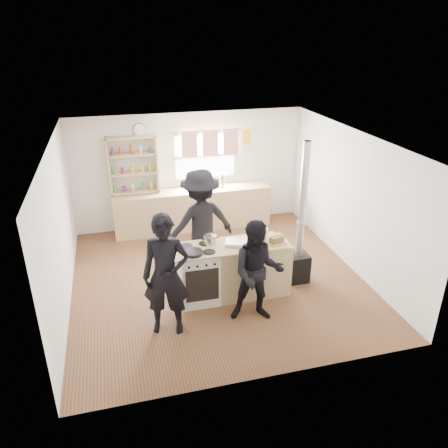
{
  "coord_description": "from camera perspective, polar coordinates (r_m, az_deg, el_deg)",
  "views": [
    {
      "loc": [
        -1.59,
        -6.51,
        4.1
      ],
      "look_at": [
        0.1,
        -0.1,
        1.1
      ],
      "focal_mm": 35.0,
      "sensor_mm": 36.0,
      "label": 1
    }
  ],
  "objects": [
    {
      "name": "person_near_left",
      "position": [
        6.21,
        -7.58,
        -6.7
      ],
      "size": [
        0.76,
        0.59,
        1.84
      ],
      "primitive_type": "imported",
      "rotation": [
        0.0,
        0.0,
        -0.24
      ],
      "color": "black",
      "rests_on": "ground"
    },
    {
      "name": "stockpot_stove",
      "position": [
        6.96,
        -1.84,
        -2.07
      ],
      "size": [
        0.2,
        0.2,
        0.17
      ],
      "color": "#BBBBBD",
      "rests_on": "cooking_island"
    },
    {
      "name": "thermos",
      "position": [
        9.52,
        -0.24,
        5.6
      ],
      "size": [
        0.1,
        0.1,
        0.27
      ],
      "primitive_type": "cylinder",
      "color": "silver",
      "rests_on": "back_counter"
    },
    {
      "name": "shelving_unit",
      "position": [
        9.23,
        -11.81,
        7.56
      ],
      "size": [
        1.0,
        0.28,
        1.2
      ],
      "color": "tan",
      "rests_on": "back_counter"
    },
    {
      "name": "roast_tray",
      "position": [
        6.94,
        1.75,
        -2.49
      ],
      "size": [
        0.44,
        0.37,
        0.06
      ],
      "color": "silver",
      "rests_on": "cooking_island"
    },
    {
      "name": "cooking_island",
      "position": [
        7.19,
        1.29,
        -6.0
      ],
      "size": [
        1.97,
        0.64,
        0.93
      ],
      "color": "silver",
      "rests_on": "ground"
    },
    {
      "name": "person_far",
      "position": [
        7.71,
        -3.06,
        0.25
      ],
      "size": [
        1.34,
        0.92,
        1.91
      ],
      "primitive_type": "imported",
      "rotation": [
        0.0,
        0.0,
        3.32
      ],
      "color": "black",
      "rests_on": "ground"
    },
    {
      "name": "ground",
      "position": [
        7.86,
        -0.87,
        -7.14
      ],
      "size": [
        5.0,
        5.0,
        0.01
      ],
      "primitive_type": "cube",
      "color": "brown",
      "rests_on": "ground"
    },
    {
      "name": "bread_board",
      "position": [
        7.04,
        6.89,
        -2.15
      ],
      "size": [
        0.32,
        0.27,
        0.12
      ],
      "color": "tan",
      "rests_on": "cooking_island"
    },
    {
      "name": "skillet_greens",
      "position": [
        6.69,
        -4.07,
        -3.73
      ],
      "size": [
        0.43,
        0.43,
        0.05
      ],
      "color": "black",
      "rests_on": "cooking_island"
    },
    {
      "name": "flue_heater",
      "position": [
        7.61,
        9.79,
        -2.99
      ],
      "size": [
        0.35,
        0.35,
        2.5
      ],
      "color": "black",
      "rests_on": "ground"
    },
    {
      "name": "back_counter",
      "position": [
        9.6,
        -4.08,
        1.94
      ],
      "size": [
        3.4,
        0.55,
        0.9
      ],
      "primitive_type": "cube",
      "color": "tan",
      "rests_on": "ground"
    },
    {
      "name": "stockpot_counter",
      "position": [
        7.1,
        4.53,
        -1.32
      ],
      "size": [
        0.32,
        0.32,
        0.23
      ],
      "color": "#BABABD",
      "rests_on": "cooking_island"
    },
    {
      "name": "person_near_right",
      "position": [
        6.48,
        4.39,
        -6.29
      ],
      "size": [
        0.91,
        0.78,
        1.61
      ],
      "primitive_type": "imported",
      "rotation": [
        0.0,
        0.0,
        -0.24
      ],
      "color": "black",
      "rests_on": "ground"
    }
  ]
}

